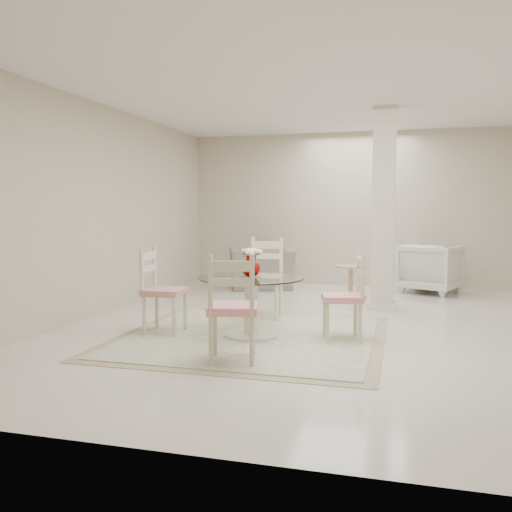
% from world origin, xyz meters
% --- Properties ---
extents(ground, '(7.00, 7.00, 0.00)m').
position_xyz_m(ground, '(0.00, 0.00, 0.00)').
color(ground, white).
rests_on(ground, ground).
extents(room_shell, '(6.02, 7.02, 2.71)m').
position_xyz_m(room_shell, '(0.00, 0.00, 1.86)').
color(room_shell, beige).
rests_on(room_shell, ground).
extents(column, '(0.30, 0.30, 2.70)m').
position_xyz_m(column, '(0.50, 1.30, 1.35)').
color(column, beige).
rests_on(column, ground).
extents(area_rug, '(2.77, 2.77, 0.02)m').
position_xyz_m(area_rug, '(-0.78, -0.75, 0.01)').
color(area_rug, tan).
rests_on(area_rug, ground).
extents(dining_table, '(1.11, 1.11, 0.64)m').
position_xyz_m(dining_table, '(-0.78, -0.75, 0.33)').
color(dining_table, '#EEE2C4').
rests_on(dining_table, ground).
extents(red_vase, '(0.23, 0.22, 0.31)m').
position_xyz_m(red_vase, '(-0.77, -0.75, 0.80)').
color(red_vase, '#9E0A04').
rests_on(red_vase, dining_table).
extents(dining_chair_east, '(0.48, 0.48, 1.00)m').
position_xyz_m(dining_chair_east, '(0.23, -0.63, 0.53)').
color(dining_chair_east, beige).
rests_on(dining_chair_east, ground).
extents(dining_chair_north, '(0.48, 0.48, 1.11)m').
position_xyz_m(dining_chair_north, '(-0.88, 0.27, 0.58)').
color(dining_chair_north, '#F7EFCB').
rests_on(dining_chair_north, ground).
extents(dining_chair_west, '(0.43, 0.43, 1.04)m').
position_xyz_m(dining_chair_west, '(-1.79, -0.85, 0.55)').
color(dining_chair_west, beige).
rests_on(dining_chair_west, ground).
extents(dining_chair_south, '(0.52, 0.52, 1.08)m').
position_xyz_m(dining_chair_south, '(-0.66, -1.76, 0.57)').
color(dining_chair_south, beige).
rests_on(dining_chair_south, ground).
extents(recliner_taupe, '(1.32, 1.24, 0.69)m').
position_xyz_m(recliner_taupe, '(-1.56, 2.70, 0.34)').
color(recliner_taupe, gray).
rests_on(recliner_taupe, ground).
extents(armchair_white, '(1.12, 1.13, 0.79)m').
position_xyz_m(armchair_white, '(1.20, 2.97, 0.40)').
color(armchair_white, white).
rests_on(armchair_white, ground).
extents(side_table, '(0.48, 0.48, 0.50)m').
position_xyz_m(side_table, '(0.01, 2.10, 0.23)').
color(side_table, tan).
rests_on(side_table, ground).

